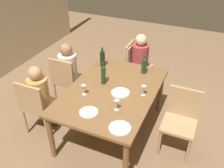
# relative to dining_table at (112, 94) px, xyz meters

# --- Properties ---
(ground_plane) EXTENTS (10.00, 10.00, 0.00)m
(ground_plane) POSITION_rel_dining_table_xyz_m (0.00, 0.00, -0.68)
(ground_plane) COLOR #846647
(dining_table) EXTENTS (1.74, 1.20, 0.75)m
(dining_table) POSITION_rel_dining_table_xyz_m (0.00, 0.00, 0.00)
(dining_table) COLOR brown
(dining_table) RESTS_ON ground_plane
(chair_right_end) EXTENTS (0.44, 0.46, 0.92)m
(chair_right_end) POSITION_rel_dining_table_xyz_m (1.25, 0.12, -0.08)
(chair_right_end) COLOR tan
(chair_right_end) RESTS_ON ground_plane
(chair_far_right) EXTENTS (0.44, 0.44, 0.92)m
(chair_far_right) POSITION_rel_dining_table_xyz_m (0.30, 0.98, -0.15)
(chair_far_right) COLOR tan
(chair_far_right) RESTS_ON ground_plane
(chair_far_left) EXTENTS (0.44, 0.44, 0.92)m
(chair_far_left) POSITION_rel_dining_table_xyz_m (-0.48, 0.98, -0.15)
(chair_far_left) COLOR tan
(chair_far_left) RESTS_ON ground_plane
(chair_near) EXTENTS (0.44, 0.44, 0.92)m
(chair_near) POSITION_rel_dining_table_xyz_m (0.09, -0.98, -0.15)
(chair_near) COLOR tan
(chair_near) RESTS_ON ground_plane
(person_woman_host) EXTENTS (0.30, 0.35, 1.12)m
(person_woman_host) POSITION_rel_dining_table_xyz_m (1.25, -0.03, -0.03)
(person_woman_host) COLOR #33333D
(person_woman_host) RESTS_ON ground_plane
(person_man_bearded) EXTENTS (0.35, 0.30, 1.13)m
(person_man_bearded) POSITION_rel_dining_table_xyz_m (0.42, 0.98, -0.03)
(person_man_bearded) COLOR #33333D
(person_man_bearded) RESTS_ON ground_plane
(person_man_guest) EXTENTS (0.34, 0.29, 1.10)m
(person_man_guest) POSITION_rel_dining_table_xyz_m (-0.36, 0.98, -0.04)
(person_man_guest) COLOR #33333D
(person_man_guest) RESTS_ON ground_plane
(wine_bottle_tall_green) EXTENTS (0.08, 0.08, 0.33)m
(wine_bottle_tall_green) POSITION_rel_dining_table_xyz_m (0.58, 0.42, 0.22)
(wine_bottle_tall_green) COLOR black
(wine_bottle_tall_green) RESTS_ON dining_table
(wine_bottle_dark_red) EXTENTS (0.08, 0.08, 0.30)m
(wine_bottle_dark_red) POSITION_rel_dining_table_xyz_m (0.63, -0.26, 0.21)
(wine_bottle_dark_red) COLOR #19381E
(wine_bottle_dark_red) RESTS_ON dining_table
(wine_bottle_short_olive) EXTENTS (0.07, 0.07, 0.35)m
(wine_bottle_short_olive) POSITION_rel_dining_table_xyz_m (0.11, 0.18, 0.23)
(wine_bottle_short_olive) COLOR #19381E
(wine_bottle_short_olive) RESTS_ON dining_table
(wine_glass_near_left) EXTENTS (0.07, 0.07, 0.15)m
(wine_glass_near_left) POSITION_rel_dining_table_xyz_m (-0.25, 0.31, 0.18)
(wine_glass_near_left) COLOR silver
(wine_glass_near_left) RESTS_ON dining_table
(wine_glass_centre) EXTENTS (0.07, 0.07, 0.15)m
(wine_glass_centre) POSITION_rel_dining_table_xyz_m (-0.38, -0.23, 0.18)
(wine_glass_centre) COLOR silver
(wine_glass_centre) RESTS_ON dining_table
(wine_glass_near_right) EXTENTS (0.07, 0.07, 0.15)m
(wine_glass_near_right) POSITION_rel_dining_table_xyz_m (0.06, -0.44, 0.18)
(wine_glass_near_right) COLOR silver
(wine_glass_near_right) RESTS_ON dining_table
(dinner_plate_host) EXTENTS (0.24, 0.24, 0.01)m
(dinner_plate_host) POSITION_rel_dining_table_xyz_m (-0.57, 0.06, 0.08)
(dinner_plate_host) COLOR silver
(dinner_plate_host) RESTS_ON dining_table
(dinner_plate_guest_left) EXTENTS (0.26, 0.26, 0.01)m
(dinner_plate_guest_left) POSITION_rel_dining_table_xyz_m (-0.02, -0.14, 0.08)
(dinner_plate_guest_left) COLOR silver
(dinner_plate_guest_left) RESTS_ON dining_table
(dinner_plate_guest_right) EXTENTS (0.26, 0.26, 0.01)m
(dinner_plate_guest_right) POSITION_rel_dining_table_xyz_m (-0.68, -0.40, 0.08)
(dinner_plate_guest_right) COLOR white
(dinner_plate_guest_right) RESTS_ON dining_table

